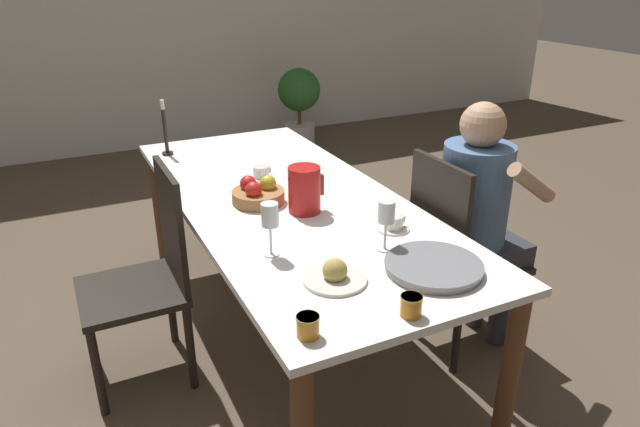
{
  "coord_description": "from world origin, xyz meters",
  "views": [
    {
      "loc": [
        -0.91,
        -2.19,
        1.69
      ],
      "look_at": [
        0.0,
        -0.33,
        0.78
      ],
      "focal_mm": 32.0,
      "sensor_mm": 36.0,
      "label": 1
    }
  ],
  "objects": [
    {
      "name": "potted_plant",
      "position": [
        1.35,
        2.9,
        0.46
      ],
      "size": [
        0.42,
        0.42,
        0.76
      ],
      "color": "beige",
      "rests_on": "ground_plane"
    },
    {
      "name": "red_pitcher",
      "position": [
        -0.0,
        -0.18,
        0.83
      ],
      "size": [
        0.16,
        0.14,
        0.2
      ],
      "color": "red",
      "rests_on": "dining_table"
    },
    {
      "name": "person_seated",
      "position": [
        0.74,
        -0.43,
        0.69
      ],
      "size": [
        0.39,
        0.41,
        1.17
      ],
      "rotation": [
        0.0,
        0.0,
        -1.57
      ],
      "color": "#33333D",
      "rests_on": "ground_plane"
    },
    {
      "name": "jam_jar_amber",
      "position": [
        -0.04,
        -1.02,
        0.76
      ],
      "size": [
        0.07,
        0.07,
        0.07
      ],
      "color": "#C67A1E",
      "rests_on": "dining_table"
    },
    {
      "name": "wall_back",
      "position": [
        0.0,
        3.49,
        1.3
      ],
      "size": [
        10.0,
        0.06,
        2.6
      ],
      "color": "white",
      "rests_on": "ground_plane"
    },
    {
      "name": "teacup_near_person",
      "position": [
        0.24,
        -0.49,
        0.75
      ],
      "size": [
        0.13,
        0.13,
        0.06
      ],
      "color": "silver",
      "rests_on": "dining_table"
    },
    {
      "name": "wine_glass_juice",
      "position": [
        0.12,
        -0.62,
        0.87
      ],
      "size": [
        0.06,
        0.06,
        0.19
      ],
      "color": "white",
      "rests_on": "dining_table"
    },
    {
      "name": "teacup_across",
      "position": [
        -0.02,
        0.28,
        0.75
      ],
      "size": [
        0.13,
        0.13,
        0.06
      ],
      "color": "silver",
      "rests_on": "dining_table"
    },
    {
      "name": "bread_plate",
      "position": [
        -0.15,
        -0.74,
        0.75
      ],
      "size": [
        0.22,
        0.22,
        0.08
      ],
      "color": "silver",
      "rests_on": "dining_table"
    },
    {
      "name": "candlestick_tall",
      "position": [
        -0.35,
        0.86,
        0.84
      ],
      "size": [
        0.06,
        0.06,
        0.3
      ],
      "color": "black",
      "rests_on": "dining_table"
    },
    {
      "name": "chair_person_side",
      "position": [
        0.64,
        -0.41,
        0.49
      ],
      "size": [
        0.42,
        0.42,
        0.94
      ],
      "rotation": [
        0.0,
        0.0,
        -1.57
      ],
      "color": "black",
      "rests_on": "ground_plane"
    },
    {
      "name": "ground_plane",
      "position": [
        0.0,
        0.0,
        0.0
      ],
      "size": [
        20.0,
        20.0,
        0.0
      ],
      "primitive_type": "plane",
      "color": "brown"
    },
    {
      "name": "chair_opposite",
      "position": [
        -0.64,
        0.0,
        0.49
      ],
      "size": [
        0.42,
        0.42,
        0.94
      ],
      "rotation": [
        0.0,
        0.0,
        1.57
      ],
      "color": "black",
      "rests_on": "ground_plane"
    },
    {
      "name": "wine_glass_water",
      "position": [
        -0.27,
        -0.48,
        0.87
      ],
      "size": [
        0.06,
        0.06,
        0.2
      ],
      "color": "white",
      "rests_on": "dining_table"
    },
    {
      "name": "jam_jar_red",
      "position": [
        -0.36,
        -0.98,
        0.76
      ],
      "size": [
        0.07,
        0.07,
        0.07
      ],
      "color": "#C67A1E",
      "rests_on": "dining_table"
    },
    {
      "name": "serving_tray",
      "position": [
        0.19,
        -0.83,
        0.74
      ],
      "size": [
        0.34,
        0.34,
        0.03
      ],
      "color": "gray",
      "rests_on": "dining_table"
    },
    {
      "name": "fruit_bowl",
      "position": [
        -0.14,
        0.0,
        0.77
      ],
      "size": [
        0.23,
        0.23,
        0.11
      ],
      "color": "#9E6B3D",
      "rests_on": "dining_table"
    },
    {
      "name": "dining_table",
      "position": [
        0.0,
        0.0,
        0.64
      ],
      "size": [
        0.92,
        2.19,
        0.73
      ],
      "color": "white",
      "rests_on": "ground_plane"
    }
  ]
}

